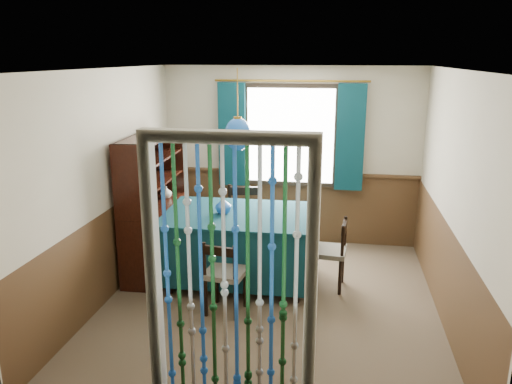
% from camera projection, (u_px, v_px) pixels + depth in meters
% --- Properties ---
extents(floor, '(4.00, 4.00, 0.00)m').
position_uv_depth(floor, '(270.00, 303.00, 5.49)').
color(floor, brown).
rests_on(floor, ground).
extents(ceiling, '(4.00, 4.00, 0.00)m').
position_uv_depth(ceiling, '(272.00, 69.00, 4.83)').
color(ceiling, silver).
rests_on(ceiling, ground).
extents(wall_back, '(3.60, 0.00, 3.60)m').
position_uv_depth(wall_back, '(290.00, 156.00, 7.06)').
color(wall_back, '#C0B69D').
rests_on(wall_back, ground).
extents(wall_front, '(3.60, 0.00, 3.60)m').
position_uv_depth(wall_front, '(228.00, 274.00, 3.25)').
color(wall_front, '#C0B69D').
rests_on(wall_front, ground).
extents(wall_left, '(0.00, 4.00, 4.00)m').
position_uv_depth(wall_left, '(108.00, 186.00, 5.45)').
color(wall_left, '#C0B69D').
rests_on(wall_left, ground).
extents(wall_right, '(0.00, 4.00, 4.00)m').
position_uv_depth(wall_right, '(453.00, 202.00, 4.86)').
color(wall_right, '#C0B69D').
rests_on(wall_right, ground).
extents(wainscot_back, '(3.60, 0.00, 3.60)m').
position_uv_depth(wainscot_back, '(289.00, 207.00, 7.24)').
color(wainscot_back, '#48301B').
rests_on(wainscot_back, ground).
extents(wainscot_front, '(3.60, 0.00, 3.60)m').
position_uv_depth(wainscot_front, '(230.00, 372.00, 3.47)').
color(wainscot_front, '#48301B').
rests_on(wainscot_front, ground).
extents(wainscot_left, '(0.00, 4.00, 4.00)m').
position_uv_depth(wainscot_left, '(114.00, 250.00, 5.64)').
color(wainscot_left, '#48301B').
rests_on(wainscot_left, ground).
extents(wainscot_right, '(0.00, 4.00, 4.00)m').
position_uv_depth(wainscot_right, '(444.00, 272.00, 5.06)').
color(wainscot_right, '#48301B').
rests_on(wainscot_right, ground).
extents(window, '(1.32, 0.12, 1.42)m').
position_uv_depth(window, '(290.00, 136.00, 6.93)').
color(window, black).
rests_on(window, wall_back).
extents(doorway, '(1.16, 0.12, 2.18)m').
position_uv_depth(doorway, '(230.00, 297.00, 3.36)').
color(doorway, silver).
rests_on(doorway, ground).
extents(dining_table, '(1.78, 1.25, 0.85)m').
position_uv_depth(dining_table, '(239.00, 243.00, 5.90)').
color(dining_table, '#0B2F39').
rests_on(dining_table, floor).
extents(chair_near, '(0.45, 0.44, 0.82)m').
position_uv_depth(chair_near, '(224.00, 274.00, 5.17)').
color(chair_near, black).
rests_on(chair_near, floor).
extents(chair_far, '(0.55, 0.54, 0.97)m').
position_uv_depth(chair_far, '(245.00, 221.00, 6.58)').
color(chair_far, black).
rests_on(chair_far, floor).
extents(chair_left, '(0.49, 0.51, 0.87)m').
position_uv_depth(chair_left, '(151.00, 241.00, 6.03)').
color(chair_left, black).
rests_on(chair_left, floor).
extents(chair_right, '(0.42, 0.44, 0.83)m').
position_uv_depth(chair_right, '(331.00, 252.00, 5.75)').
color(chair_right, black).
rests_on(chair_right, floor).
extents(sideboard, '(0.51, 1.33, 1.71)m').
position_uv_depth(sideboard, '(154.00, 225.00, 6.19)').
color(sideboard, black).
rests_on(sideboard, floor).
extents(pendant_lamp, '(0.30, 0.30, 0.90)m').
position_uv_depth(pendant_lamp, '(238.00, 134.00, 5.56)').
color(pendant_lamp, olive).
rests_on(pendant_lamp, ceiling).
extents(vase_table, '(0.18, 0.18, 0.18)m').
position_uv_depth(vase_table, '(223.00, 206.00, 5.78)').
color(vase_table, '#174C9F').
rests_on(vase_table, dining_table).
extents(bowl_shelf, '(0.21, 0.21, 0.05)m').
position_uv_depth(bowl_shelf, '(147.00, 184.00, 5.76)').
color(bowl_shelf, beige).
rests_on(bowl_shelf, sideboard).
extents(vase_sideboard, '(0.19, 0.19, 0.17)m').
position_uv_depth(vase_sideboard, '(166.00, 191.00, 6.40)').
color(vase_sideboard, beige).
rests_on(vase_sideboard, sideboard).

